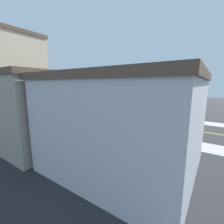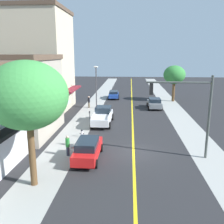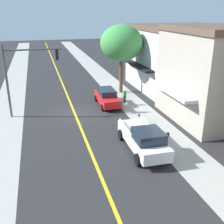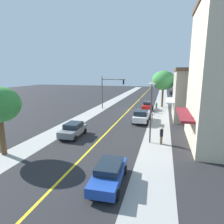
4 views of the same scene
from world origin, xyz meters
name	(u,v)px [view 1 (image 1 of 4)]	position (x,y,z in m)	size (l,w,h in m)	color
ground_plane	(135,122)	(0.00, 0.00, 0.00)	(140.00, 140.00, 0.00)	#262628
sidewalk_left	(117,130)	(-6.15, 0.00, 0.00)	(3.01, 126.00, 0.01)	#9E9E99
sidewalk_right	(148,116)	(6.15, 0.00, 0.00)	(3.01, 126.00, 0.01)	#9E9E99
road_centerline_stripe	(135,122)	(0.00, 0.00, 0.00)	(0.20, 126.00, 0.00)	yellow
pale_office_building	(125,120)	(-13.93, -5.66, 3.80)	(11.54, 11.20, 7.58)	silver
brick_apartment_block	(52,108)	(-13.93, 4.36, 4.02)	(12.79, 8.72, 8.02)	#A39989
tan_rowhouse	(6,82)	(-13.94, 15.89, 7.13)	(10.42, 9.70, 14.25)	beige
street_tree_left_near	(74,92)	(7.16, 23.62, 4.54)	(3.69, 3.69, 6.16)	brown
street_tree_right_corner	(156,93)	(-6.34, -5.64, 5.70)	(4.78, 4.78, 7.76)	brown
fire_hydrant	(102,123)	(-5.09, 3.68, 0.38)	(0.44, 0.24, 0.77)	silver
parking_meter	(79,116)	(-5.17, 8.99, 0.91)	(0.12, 0.18, 1.38)	#4C4C51
traffic_light_mast	(148,97)	(4.22, -0.64, 4.32)	(4.97, 0.32, 6.54)	#474C47
street_lamp	(51,98)	(-5.42, 17.07, 3.92)	(0.70, 0.36, 6.32)	#38383D
red_sedan_left_curb	(135,123)	(-3.59, -1.56, 0.85)	(1.97, 4.70, 1.64)	red
blue_sedan_left_curb	(38,108)	(-3.37, 25.62, 0.75)	(2.13, 4.55, 1.40)	#1E429E
grey_sedan_right_curb	(80,107)	(3.35, 17.43, 0.82)	(2.14, 4.13, 1.58)	slate
white_pickup_truck	(87,115)	(-3.55, 8.60, 0.93)	(2.32, 5.59, 1.88)	silver
pedestrian_green_shirt	(126,124)	(-5.33, -1.02, 0.90)	(0.33, 0.33, 1.70)	#33384C
pedestrian_black_shirt	(46,113)	(-6.60, 17.17, 0.96)	(0.34, 0.34, 1.80)	brown
small_dog	(122,126)	(-5.11, -0.13, 0.40)	(0.72, 0.68, 0.60)	silver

